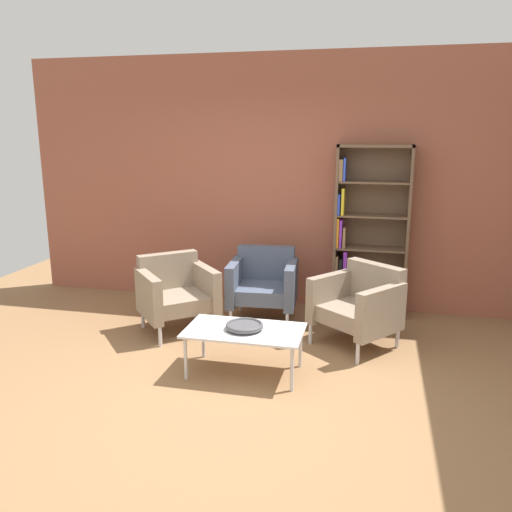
{
  "coord_description": "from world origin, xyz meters",
  "views": [
    {
      "loc": [
        1.03,
        -3.61,
        2.04
      ],
      "look_at": [
        -0.01,
        0.84,
        0.95
      ],
      "focal_mm": 36.8,
      "sensor_mm": 36.0,
      "label": 1
    }
  ],
  "objects_px": {
    "coffee_table_low": "(244,333)",
    "armchair_corner_red": "(176,292)",
    "decorative_bowl": "(244,326)",
    "bookshelf_tall": "(365,234)",
    "armchair_spare_guest": "(264,283)",
    "armchair_by_bookshelf": "(359,304)"
  },
  "relations": [
    {
      "from": "decorative_bowl",
      "to": "armchair_spare_guest",
      "type": "height_order",
      "value": "armchair_spare_guest"
    },
    {
      "from": "bookshelf_tall",
      "to": "armchair_spare_guest",
      "type": "xyz_separation_m",
      "value": [
        -1.06,
        -0.45,
        -0.51
      ]
    },
    {
      "from": "armchair_spare_guest",
      "to": "decorative_bowl",
      "type": "bearing_deg",
      "value": -88.8
    },
    {
      "from": "coffee_table_low",
      "to": "armchair_spare_guest",
      "type": "bearing_deg",
      "value": 95.42
    },
    {
      "from": "coffee_table_low",
      "to": "armchair_corner_red",
      "type": "distance_m",
      "value": 1.26
    },
    {
      "from": "coffee_table_low",
      "to": "decorative_bowl",
      "type": "distance_m",
      "value": 0.07
    },
    {
      "from": "decorative_bowl",
      "to": "armchair_by_bookshelf",
      "type": "height_order",
      "value": "armchair_by_bookshelf"
    },
    {
      "from": "armchair_by_bookshelf",
      "to": "armchair_spare_guest",
      "type": "bearing_deg",
      "value": -166.97
    },
    {
      "from": "bookshelf_tall",
      "to": "coffee_table_low",
      "type": "xyz_separation_m",
      "value": [
        -0.93,
        -1.81,
        -0.55
      ]
    },
    {
      "from": "bookshelf_tall",
      "to": "coffee_table_low",
      "type": "relative_size",
      "value": 1.9
    },
    {
      "from": "decorative_bowl",
      "to": "armchair_corner_red",
      "type": "relative_size",
      "value": 0.34
    },
    {
      "from": "armchair_corner_red",
      "to": "bookshelf_tall",
      "type": "bearing_deg",
      "value": -13.85
    },
    {
      "from": "decorative_bowl",
      "to": "armchair_spare_guest",
      "type": "bearing_deg",
      "value": 95.42
    },
    {
      "from": "bookshelf_tall",
      "to": "coffee_table_low",
      "type": "bearing_deg",
      "value": -117.21
    },
    {
      "from": "coffee_table_low",
      "to": "armchair_corner_red",
      "type": "relative_size",
      "value": 1.05
    },
    {
      "from": "coffee_table_low",
      "to": "armchair_by_bookshelf",
      "type": "height_order",
      "value": "armchair_by_bookshelf"
    },
    {
      "from": "armchair_corner_red",
      "to": "armchair_by_bookshelf",
      "type": "height_order",
      "value": "same"
    },
    {
      "from": "coffee_table_low",
      "to": "armchair_spare_guest",
      "type": "distance_m",
      "value": 1.37
    },
    {
      "from": "decorative_bowl",
      "to": "armchair_spare_guest",
      "type": "distance_m",
      "value": 1.36
    },
    {
      "from": "bookshelf_tall",
      "to": "armchair_by_bookshelf",
      "type": "bearing_deg",
      "value": -90.16
    },
    {
      "from": "coffee_table_low",
      "to": "armchair_by_bookshelf",
      "type": "bearing_deg",
      "value": 42.95
    },
    {
      "from": "decorative_bowl",
      "to": "armchair_by_bookshelf",
      "type": "distance_m",
      "value": 1.27
    }
  ]
}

